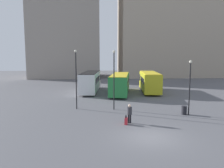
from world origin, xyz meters
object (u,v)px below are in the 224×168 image
Objects in this scene: traveler at (130,112)px; lamp_post_1 at (76,75)px; trash_bin at (184,110)px; lamp_post_0 at (190,83)px; bus_2 at (150,81)px; suitcase at (126,121)px; bus_1 at (120,83)px; lamp_post_2 at (114,76)px; bus_0 at (91,81)px.

lamp_post_1 is (-5.02, 5.57, 2.75)m from traveler.
traveler is 6.31m from trash_bin.
lamp_post_1 reaches higher than lamp_post_0.
suitcase is (-6.15, -17.27, -1.45)m from bus_2.
lamp_post_2 is (-1.75, -10.39, 2.03)m from bus_1.
suitcase is at bearing 151.06° from traveler.
lamp_post_0 reaches higher than bus_2.
bus_0 reaches higher than bus_2.
bus_0 is at bearing 102.55° from lamp_post_2.
bus_1 is at bearing 111.10° from trash_bin.
lamp_post_1 is (-11.22, 3.29, 0.56)m from lamp_post_0.
traveler is 0.26× the size of lamp_post_1.
lamp_post_0 reaches higher than suitcase.
bus_2 is at bearing 60.35° from lamp_post_2.
traveler is at bearing -47.94° from lamp_post_1.
lamp_post_2 reaches higher than traveler.
traveler is 1.93× the size of trash_bin.
lamp_post_0 is 11.71m from lamp_post_1.
lamp_post_2 is at bearing -7.95° from lamp_post_1.
bus_0 is 18.59m from lamp_post_0.
lamp_post_2 is (4.06, -0.57, -0.03)m from lamp_post_1.
bus_2 is 5.87× the size of traveler.
lamp_post_0 is at bearing -55.08° from suitcase.
bus_0 is 18.64m from suitcase.
lamp_post_2 is at bearing 159.19° from lamp_post_0.
bus_2 is 18.39m from suitcase.
bus_0 is 2.01× the size of lamp_post_0.
traveler is 0.26× the size of lamp_post_2.
lamp_post_0 reaches higher than bus_1.
bus_0 is at bearing 71.43° from bus_1.
suitcase is 0.13× the size of lamp_post_1.
lamp_post_0 is at bearing -142.12° from bus_0.
bus_2 is 13.82m from lamp_post_2.
traveler is at bearing 167.57° from bus_2.
bus_2 reaches higher than bus_1.
lamp_post_2 is at bearing 23.63° from traveler.
bus_1 is 14.26m from lamp_post_0.
lamp_post_1 is (-1.20, -12.30, 1.97)m from bus_0.
bus_2 is at bearing -6.83° from suitcase.
bus_1 is at bearing -113.15° from bus_0.
suitcase is at bearing -164.07° from bus_0.
trash_bin is (5.00, -12.97, -1.24)m from bus_1.
bus_1 is 5.24m from bus_2.
bus_1 is at bearing 113.25° from bus_2.
bus_0 is at bearing 121.91° from trash_bin.
lamp_post_0 is at bearing -57.06° from traveler.
suitcase is 7.63m from lamp_post_0.
traveler is at bearing -28.94° from suitcase.
lamp_post_0 reaches higher than traveler.
bus_1 is 12.60× the size of trash_bin.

